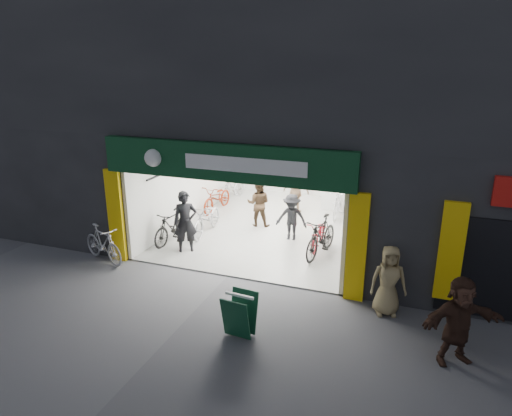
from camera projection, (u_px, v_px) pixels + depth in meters
The scene contains 17 objects.
ground at pixel (227, 276), 11.82m from camera, with size 60.00×60.00×0.00m, color #56565B.
building at pixel (312, 94), 14.64m from camera, with size 17.00×10.27×8.00m.
bike_left_front at pixel (207, 218), 14.55m from camera, with size 0.71×2.05×1.08m, color #A7A7AB.
bike_left_midfront at pixel (172, 227), 13.86m from camera, with size 0.49×1.73×1.04m, color black.
bike_left_midback at pixel (217, 198), 16.82m from camera, with size 0.66×1.90×1.00m, color maroon.
bike_left_back at pixel (233, 187), 18.15m from camera, with size 0.50×1.78×1.07m, color #AAAAAF.
bike_right_front at pixel (321, 237), 12.91m from camera, with size 0.55×1.93×1.16m, color black.
bike_right_mid at pixel (319, 234), 13.52m from camera, with size 0.57×1.63×0.86m, color maroon.
bike_right_back at pixel (337, 203), 16.14m from camera, with size 0.49×1.72×1.03m, color silver.
parked_bike at pixel (103, 244), 12.56m from camera, with size 0.49×1.74×1.05m, color silver.
customer_a at pixel (185, 222), 13.04m from camera, with size 0.67×0.44×1.83m, color black.
customer_b at pixel (259, 204), 15.15m from camera, with size 0.78×0.61×1.61m, color #382819.
customer_c at pixel (291, 218), 13.94m from camera, with size 0.97×0.56×1.50m, color black.
customer_d at pixel (296, 192), 16.42m from camera, with size 0.97×0.40×1.65m, color #86684E.
pedestrian_near at pixel (388, 281), 9.87m from camera, with size 0.78×0.51×1.59m, color #9B875A.
pedestrian_far at pixel (459, 321), 8.24m from camera, with size 1.59×0.51×1.71m, color #362118.
sandwich_board at pixel (240, 314), 9.14m from camera, with size 0.63×0.64×0.90m.
Camera 1 is at (4.38, -9.78, 5.35)m, focal length 32.00 mm.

